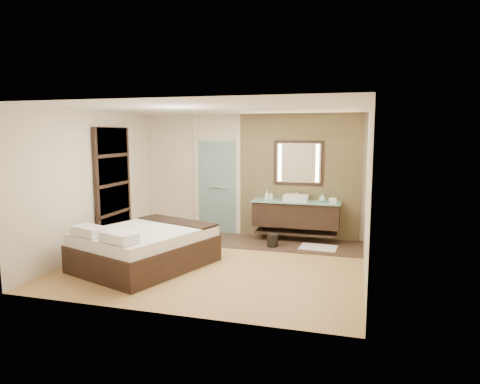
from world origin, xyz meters
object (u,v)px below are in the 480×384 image
(bed, at_px, (145,247))
(waste_bin, at_px, (272,240))
(mirror_unit, at_px, (299,163))
(vanity, at_px, (296,214))

(bed, relative_size, waste_bin, 9.29)
(mirror_unit, xyz_separation_m, bed, (-2.23, -2.70, -1.31))
(bed, height_order, waste_bin, bed)
(vanity, bearing_deg, bed, -132.20)
(vanity, relative_size, waste_bin, 6.78)
(waste_bin, bearing_deg, vanity, 59.21)
(bed, distance_m, waste_bin, 2.62)
(mirror_unit, distance_m, waste_bin, 1.79)
(vanity, relative_size, mirror_unit, 1.75)
(waste_bin, bearing_deg, mirror_unit, 66.61)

